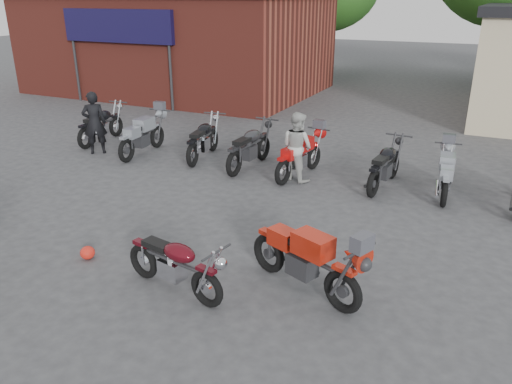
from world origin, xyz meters
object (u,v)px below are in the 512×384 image
at_px(person_light, 297,147).
at_px(row_bike_1, 143,133).
at_px(vintage_motorcycle, 175,261).
at_px(row_bike_0, 101,123).
at_px(row_bike_6, 446,172).
at_px(row_bike_4, 300,154).
at_px(helmet, 88,253).
at_px(sportbike, 306,256).
at_px(row_bike_3, 250,145).
at_px(row_bike_2, 203,137).
at_px(person_dark, 94,123).
at_px(row_bike_5, 385,163).

bearing_deg(person_light, row_bike_1, 20.80).
relative_size(vintage_motorcycle, row_bike_0, 0.89).
bearing_deg(row_bike_6, row_bike_4, 87.79).
distance_m(helmet, row_bike_4, 5.59).
bearing_deg(sportbike, row_bike_3, 146.26).
height_order(row_bike_2, row_bike_6, row_bike_2).
bearing_deg(row_bike_3, helmet, 179.18).
bearing_deg(row_bike_6, person_dark, 89.31).
relative_size(helmet, row_bike_3, 0.12).
xyz_separation_m(helmet, person_light, (1.70, 5.07, 0.69)).
bearing_deg(helmet, row_bike_2, 101.52).
height_order(sportbike, person_dark, person_dark).
bearing_deg(row_bike_3, row_bike_1, 97.12).
bearing_deg(row_bike_4, row_bike_5, -75.31).
bearing_deg(row_bike_0, row_bike_6, -95.59).
bearing_deg(row_bike_4, row_bike_3, 96.58).
bearing_deg(row_bike_2, sportbike, -145.85).
relative_size(vintage_motorcycle, row_bike_3, 0.86).
height_order(row_bike_2, row_bike_4, row_bike_2).
bearing_deg(sportbike, row_bike_6, 96.20).
relative_size(sportbike, row_bike_2, 1.00).
bearing_deg(row_bike_1, row_bike_0, 71.85).
height_order(row_bike_1, row_bike_4, row_bike_1).
relative_size(helmet, row_bike_6, 0.13).
xyz_separation_m(row_bike_0, row_bike_6, (9.61, -0.07, -0.05)).
relative_size(sportbike, row_bike_4, 1.04).
bearing_deg(person_light, vintage_motorcycle, 113.76).
bearing_deg(helmet, row_bike_1, 118.57).
height_order(row_bike_5, row_bike_6, row_bike_5).
height_order(row_bike_2, row_bike_5, row_bike_2).
distance_m(vintage_motorcycle, row_bike_4, 5.51).
bearing_deg(row_bike_5, row_bike_6, -81.38).
height_order(row_bike_0, row_bike_3, row_bike_3).
height_order(sportbike, row_bike_5, sportbike).
xyz_separation_m(vintage_motorcycle, row_bike_4, (-0.20, 5.51, 0.04)).
distance_m(person_dark, person_light, 5.73).
distance_m(row_bike_3, row_bike_6, 4.63).
height_order(helmet, row_bike_6, row_bike_6).
bearing_deg(row_bike_0, row_bike_4, -97.85).
xyz_separation_m(row_bike_3, row_bike_6, (4.63, 0.15, -0.06)).
distance_m(row_bike_3, row_bike_4, 1.37).
distance_m(helmet, row_bike_5, 6.60).
xyz_separation_m(vintage_motorcycle, row_bike_5, (1.78, 5.67, 0.05)).
distance_m(helmet, row_bike_3, 5.42).
distance_m(helmet, row_bike_6, 7.44).
bearing_deg(person_dark, helmet, 91.31).
relative_size(row_bike_0, row_bike_1, 0.98).
distance_m(vintage_motorcycle, row_bike_6, 6.50).
bearing_deg(row_bike_4, sportbike, -148.07).
relative_size(row_bike_3, row_bike_4, 1.07).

